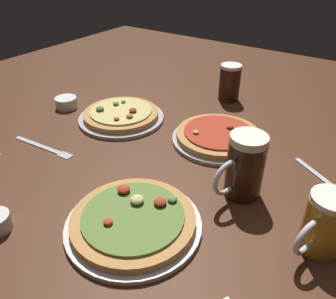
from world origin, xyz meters
TOP-DOWN VIEW (x-y plane):
  - ground_plane at (0.00, 0.00)m, footprint 2.40×2.40m
  - pizza_plate_near at (0.10, -0.28)m, footprint 0.30×0.30m
  - pizza_plate_far at (-0.26, 0.09)m, footprint 0.29×0.29m
  - pizza_plate_side at (0.08, 0.15)m, footprint 0.28×0.28m
  - beer_mug_dark at (-0.04, 0.46)m, footprint 0.11×0.11m
  - beer_mug_amber at (0.44, -0.11)m, footprint 0.08×0.13m
  - beer_mug_pale at (0.24, -0.04)m, footprint 0.09×0.14m
  - ramekin_sauce at (-0.49, 0.05)m, footprint 0.08×0.08m
  - fork_left at (-0.33, -0.18)m, footprint 0.23×0.04m
  - fork_spare at (0.41, 0.13)m, footprint 0.20×0.14m

SIDE VIEW (x-z plane):
  - ground_plane at x=0.00m, z-range -0.03..0.00m
  - fork_left at x=-0.33m, z-range 0.00..0.01m
  - fork_spare at x=0.41m, z-range 0.00..0.01m
  - pizza_plate_far at x=-0.26m, z-range -0.01..0.04m
  - pizza_plate_side at x=0.08m, z-range -0.01..0.04m
  - pizza_plate_near at x=0.10m, z-range -0.01..0.04m
  - ramekin_sauce at x=-0.49m, z-range 0.00..0.04m
  - beer_mug_amber at x=0.44m, z-range 0.00..0.13m
  - beer_mug_dark at x=-0.04m, z-range 0.00..0.14m
  - beer_mug_pale at x=0.24m, z-range 0.00..0.16m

